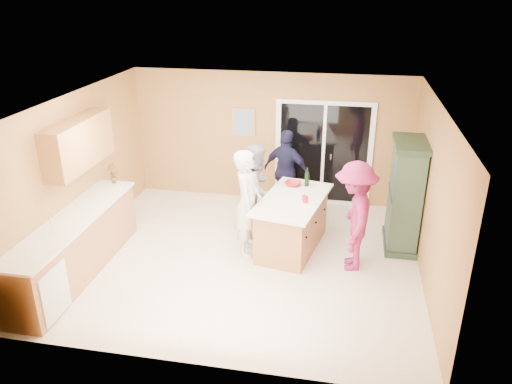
% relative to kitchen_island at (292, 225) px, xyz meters
% --- Properties ---
extents(floor, '(5.50, 5.50, 0.00)m').
position_rel_kitchen_island_xyz_m(floor, '(-0.69, -0.50, -0.43)').
color(floor, white).
rests_on(floor, ground).
extents(ceiling, '(5.50, 5.00, 0.10)m').
position_rel_kitchen_island_xyz_m(ceiling, '(-0.69, -0.50, 2.17)').
color(ceiling, white).
rests_on(ceiling, wall_back).
extents(wall_back, '(5.50, 0.10, 2.60)m').
position_rel_kitchen_island_xyz_m(wall_back, '(-0.69, 2.00, 0.87)').
color(wall_back, tan).
rests_on(wall_back, ground).
extents(wall_front, '(5.50, 0.10, 2.60)m').
position_rel_kitchen_island_xyz_m(wall_front, '(-0.69, -3.00, 0.87)').
color(wall_front, tan).
rests_on(wall_front, ground).
extents(wall_left, '(0.10, 5.00, 2.60)m').
position_rel_kitchen_island_xyz_m(wall_left, '(-3.44, -0.50, 0.87)').
color(wall_left, tan).
rests_on(wall_left, ground).
extents(wall_right, '(0.10, 5.00, 2.60)m').
position_rel_kitchen_island_xyz_m(wall_right, '(2.06, -0.50, 0.87)').
color(wall_right, tan).
rests_on(wall_right, ground).
extents(left_cabinet_run, '(0.65, 3.05, 1.24)m').
position_rel_kitchen_island_xyz_m(left_cabinet_run, '(-3.13, -1.55, 0.04)').
color(left_cabinet_run, '#AA6C42').
rests_on(left_cabinet_run, floor).
extents(upper_cabinets, '(0.35, 1.60, 0.75)m').
position_rel_kitchen_island_xyz_m(upper_cabinets, '(-3.26, -0.70, 1.45)').
color(upper_cabinets, '#AA6C42').
rests_on(upper_cabinets, wall_left).
extents(sliding_door, '(1.90, 0.07, 2.10)m').
position_rel_kitchen_island_xyz_m(sliding_door, '(0.36, 1.96, 0.62)').
color(sliding_door, white).
rests_on(sliding_door, floor).
extents(framed_picture, '(0.46, 0.04, 0.56)m').
position_rel_kitchen_island_xyz_m(framed_picture, '(-1.24, 1.97, 1.17)').
color(framed_picture, tan).
rests_on(framed_picture, wall_back).
extents(kitchen_island, '(1.26, 1.88, 0.91)m').
position_rel_kitchen_island_xyz_m(kitchen_island, '(0.00, 0.00, 0.00)').
color(kitchen_island, '#AA6C42').
rests_on(kitchen_island, floor).
extents(green_hutch, '(0.53, 1.01, 1.86)m').
position_rel_kitchen_island_xyz_m(green_hutch, '(1.80, 0.42, 0.48)').
color(green_hutch, '#223826').
rests_on(green_hutch, floor).
extents(woman_white, '(0.49, 0.69, 1.79)m').
position_rel_kitchen_island_xyz_m(woman_white, '(-0.70, -0.29, 0.47)').
color(woman_white, white).
rests_on(woman_white, floor).
extents(woman_grey, '(0.72, 0.87, 1.63)m').
position_rel_kitchen_island_xyz_m(woman_grey, '(-0.68, 0.51, 0.39)').
color(woman_grey, gray).
rests_on(woman_grey, floor).
extents(woman_navy, '(1.03, 0.69, 1.63)m').
position_rel_kitchen_island_xyz_m(woman_navy, '(-0.29, 1.46, 0.39)').
color(woman_navy, '#1B1A3A').
rests_on(woman_navy, floor).
extents(woman_magenta, '(0.68, 1.15, 1.75)m').
position_rel_kitchen_island_xyz_m(woman_magenta, '(0.99, -0.42, 0.45)').
color(woman_magenta, '#921F50').
rests_on(woman_magenta, floor).
extents(serving_bowl, '(0.34, 0.34, 0.07)m').
position_rel_kitchen_island_xyz_m(serving_bowl, '(-0.06, 0.56, 0.52)').
color(serving_bowl, red).
rests_on(serving_bowl, kitchen_island).
extents(tulip_vase, '(0.21, 0.16, 0.37)m').
position_rel_kitchen_island_xyz_m(tulip_vase, '(-3.14, 0.02, 0.70)').
color(tulip_vase, '#B41B12').
rests_on(tulip_vase, left_cabinet_run).
extents(tumbler_near, '(0.09, 0.09, 0.12)m').
position_rel_kitchen_island_xyz_m(tumbler_near, '(0.22, -0.15, 0.54)').
color(tumbler_near, red).
rests_on(tumbler_near, kitchen_island).
extents(tumbler_far, '(0.07, 0.07, 0.10)m').
position_rel_kitchen_island_xyz_m(tumbler_far, '(0.19, -0.06, 0.53)').
color(tumbler_far, red).
rests_on(tumbler_far, kitchen_island).
extents(wine_bottle, '(0.08, 0.08, 0.34)m').
position_rel_kitchen_island_xyz_m(wine_bottle, '(0.17, 0.58, 0.61)').
color(wine_bottle, black).
rests_on(wine_bottle, kitchen_island).
extents(white_plate, '(0.31, 0.31, 0.02)m').
position_rel_kitchen_island_xyz_m(white_plate, '(0.26, -0.14, 0.49)').
color(white_plate, white).
rests_on(white_plate, kitchen_island).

